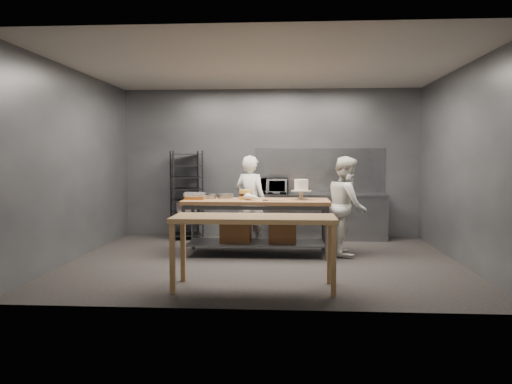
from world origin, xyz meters
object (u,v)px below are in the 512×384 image
(layer_cake, at_px, (246,195))
(speed_rack, at_px, (186,196))
(frosted_cake_stand, at_px, (301,187))
(near_counter, at_px, (254,223))
(microwave, at_px, (274,186))
(chef_right, at_px, (347,206))
(chef_behind, at_px, (250,201))
(work_table, at_px, (256,220))

(layer_cake, bearing_deg, speed_rack, 130.10)
(speed_rack, distance_m, frosted_cake_stand, 2.75)
(near_counter, relative_size, microwave, 3.69)
(speed_rack, bearing_deg, frosted_cake_stand, -35.07)
(speed_rack, bearing_deg, microwave, 2.61)
(chef_right, relative_size, microwave, 3.02)
(microwave, height_order, layer_cake, microwave)
(near_counter, xyz_separation_m, speed_rack, (-1.61, 3.73, 0.04))
(speed_rack, xyz_separation_m, chef_behind, (1.35, -0.81, -0.03))
(frosted_cake_stand, relative_size, layer_cake, 1.53)
(near_counter, xyz_separation_m, frosted_cake_stand, (0.63, 2.15, 0.32))
(work_table, relative_size, speed_rack, 1.37)
(near_counter, xyz_separation_m, chef_behind, (-0.26, 2.92, 0.01))
(work_table, distance_m, frosted_cake_stand, 0.93)
(near_counter, height_order, chef_behind, chef_behind)
(near_counter, bearing_deg, microwave, 87.83)
(layer_cake, bearing_deg, work_table, -3.87)
(near_counter, distance_m, chef_right, 2.64)
(chef_right, relative_size, layer_cake, 7.39)
(chef_behind, distance_m, chef_right, 1.79)
(work_table, xyz_separation_m, chef_behind, (-0.15, 0.78, 0.25))
(chef_behind, height_order, chef_right, chef_behind)
(speed_rack, bearing_deg, chef_right, -26.35)
(speed_rack, distance_m, chef_right, 3.35)
(near_counter, distance_m, layer_cake, 2.18)
(layer_cake, bearing_deg, chef_behind, 88.85)
(chef_right, bearing_deg, frosted_cake_stand, 95.77)
(chef_behind, bearing_deg, speed_rack, -6.29)
(near_counter, height_order, speed_rack, speed_rack)
(near_counter, height_order, microwave, microwave)
(speed_rack, xyz_separation_m, layer_cake, (1.33, -1.58, 0.14))
(chef_right, height_order, microwave, chef_right)
(chef_right, xyz_separation_m, layer_cake, (-1.67, -0.09, 0.18))
(near_counter, distance_m, chef_behind, 2.93)
(work_table, bearing_deg, layer_cake, 176.13)
(speed_rack, distance_m, microwave, 1.77)
(near_counter, height_order, layer_cake, layer_cake)
(chef_right, bearing_deg, near_counter, 147.28)
(work_table, xyz_separation_m, microwave, (0.26, 1.67, 0.48))
(near_counter, bearing_deg, work_table, 93.06)
(work_table, xyz_separation_m, layer_cake, (-0.17, 0.01, 0.43))
(speed_rack, bearing_deg, chef_behind, -31.00)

